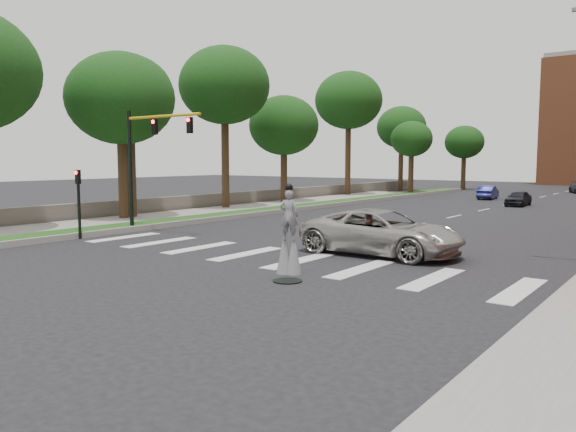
% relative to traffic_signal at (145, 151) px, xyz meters
% --- Properties ---
extents(ground_plane, '(160.00, 160.00, 0.00)m').
position_rel_traffic_signal_xyz_m(ground_plane, '(9.78, -3.00, -4.15)').
color(ground_plane, black).
rests_on(ground_plane, ground).
extents(grass_median, '(2.00, 60.00, 0.25)m').
position_rel_traffic_signal_xyz_m(grass_median, '(-1.72, 17.00, -4.03)').
color(grass_median, '#1A4614').
rests_on(grass_median, ground).
extents(median_curb, '(0.20, 60.00, 0.28)m').
position_rel_traffic_signal_xyz_m(median_curb, '(-0.67, 17.00, -4.01)').
color(median_curb, gray).
rests_on(median_curb, ground).
extents(sidewalk_left, '(4.00, 60.00, 0.18)m').
position_rel_traffic_signal_xyz_m(sidewalk_left, '(-4.72, 7.00, -4.06)').
color(sidewalk_left, gray).
rests_on(sidewalk_left, ground).
extents(stone_wall, '(0.50, 56.00, 1.10)m').
position_rel_traffic_signal_xyz_m(stone_wall, '(-7.22, 19.00, -3.60)').
color(stone_wall, '#5E5950').
rests_on(stone_wall, ground).
extents(manhole, '(0.90, 0.90, 0.04)m').
position_rel_traffic_signal_xyz_m(manhole, '(12.78, -5.00, -4.13)').
color(manhole, black).
rests_on(manhole, ground).
extents(traffic_signal, '(5.30, 0.23, 6.20)m').
position_rel_traffic_signal_xyz_m(traffic_signal, '(0.00, 0.00, 0.00)').
color(traffic_signal, black).
rests_on(traffic_signal, ground).
extents(secondary_signal, '(0.25, 0.21, 3.23)m').
position_rel_traffic_signal_xyz_m(secondary_signal, '(-0.52, -3.50, -2.20)').
color(secondary_signal, black).
rests_on(secondary_signal, ground).
extents(stilt_performer, '(0.82, 0.63, 2.95)m').
position_rel_traffic_signal_xyz_m(stilt_performer, '(12.11, -4.03, -3.00)').
color(stilt_performer, '#352415').
rests_on(stilt_performer, ground).
extents(suv_crossing, '(6.38, 2.98, 1.77)m').
position_rel_traffic_signal_xyz_m(suv_crossing, '(12.80, 1.09, -3.27)').
color(suv_crossing, '#A8A69F').
rests_on(suv_crossing, ground).
extents(car_near, '(1.49, 3.63, 1.23)m').
position_rel_traffic_signal_xyz_m(car_near, '(10.83, 28.14, -3.53)').
color(car_near, black).
rests_on(car_near, ground).
extents(car_mid, '(1.74, 3.93, 1.25)m').
position_rel_traffic_signal_xyz_m(car_mid, '(6.46, 34.43, -3.52)').
color(car_mid, navy).
rests_on(car_mid, ground).
extents(tree_1, '(5.22, 5.22, 10.01)m').
position_rel_traffic_signal_xyz_m(tree_1, '(-5.53, 3.36, 3.56)').
color(tree_1, '#352415').
rests_on(tree_1, ground).
extents(tree_2, '(6.59, 6.59, 11.83)m').
position_rel_traffic_signal_xyz_m(tree_2, '(-5.53, 11.74, 4.82)').
color(tree_2, '#352415').
rests_on(tree_2, ground).
extents(tree_3, '(5.81, 5.81, 8.97)m').
position_rel_traffic_signal_xyz_m(tree_3, '(-5.64, 18.95, 2.31)').
color(tree_3, '#352415').
rests_on(tree_3, ground).
extents(tree_4, '(6.68, 6.68, 12.34)m').
position_rel_traffic_signal_xyz_m(tree_4, '(-6.14, 30.15, 5.30)').
color(tree_4, '#352415').
rests_on(tree_4, ground).
extents(tree_5, '(5.71, 5.71, 9.82)m').
position_rel_traffic_signal_xyz_m(tree_5, '(-6.05, 41.99, 3.19)').
color(tree_5, '#352415').
rests_on(tree_5, ground).
extents(tree_6, '(4.35, 4.35, 7.66)m').
position_rel_traffic_signal_xyz_m(tree_6, '(-2.19, 36.37, 1.59)').
color(tree_6, '#352415').
rests_on(tree_6, ground).
extents(tree_7, '(4.69, 4.69, 7.76)m').
position_rel_traffic_signal_xyz_m(tree_7, '(-1.17, 49.20, 1.56)').
color(tree_7, '#352415').
rests_on(tree_7, ground).
extents(tree_8, '(6.40, 6.40, 10.02)m').
position_rel_traffic_signal_xyz_m(tree_8, '(-5.32, 2.57, 3.12)').
color(tree_8, '#352415').
rests_on(tree_8, ground).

